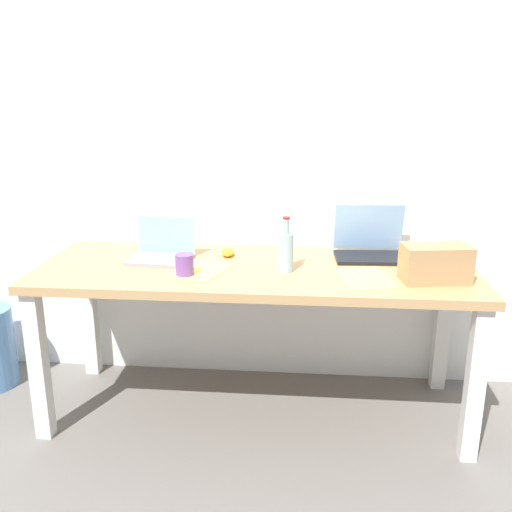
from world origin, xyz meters
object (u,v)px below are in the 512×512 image
Objects in this scene: computer_mouse at (228,252)px; coffee_mug at (185,265)px; laptop_left at (162,251)px; laptop_right at (370,245)px; cardboard_box at (436,263)px; beer_bottle at (286,251)px; desk at (256,285)px.

computer_mouse is 1.05× the size of coffee_mug.
laptop_right reaches higher than laptop_left.
cardboard_box is at bearing -9.35° from laptop_left.
laptop_left is at bearing -169.77° from computer_mouse.
laptop_left is 1.21× the size of beer_bottle.
cardboard_box reaches higher than desk.
cardboard_box is at bearing 1.09° from coffee_mug.
desk is 0.24m from beer_bottle.
cardboard_box is at bearing -24.01° from computer_mouse.
coffee_mug reaches higher than desk.
cardboard_box is (0.92, -0.29, 0.06)m from computer_mouse.
laptop_left is 3.16× the size of coffee_mug.
desk is 6.63× the size of laptop_left.
computer_mouse is at bearing 64.88° from coffee_mug.
computer_mouse is at bearing 162.43° from cardboard_box.
beer_bottle is 2.61× the size of coffee_mug.
laptop_right is at bearing 7.54° from laptop_left.
laptop_right is 0.41m from cardboard_box.
desk is 0.24m from computer_mouse.
desk is 19.90× the size of computer_mouse.
computer_mouse is (-0.29, 0.21, -0.08)m from beer_bottle.
coffee_mug is (-0.15, -0.31, 0.03)m from computer_mouse.
laptop_right is 1.24× the size of cardboard_box.
laptop_left is 0.87× the size of laptop_right.
cardboard_box is (0.24, -0.33, 0.02)m from laptop_right.
desk is 0.59m from laptop_right.
computer_mouse is 0.36× the size of cardboard_box.
cardboard_box is at bearing -54.23° from laptop_right.
laptop_left is at bearing 125.02° from coffee_mug.
laptop_left is at bearing 168.13° from beer_bottle.
cardboard_box is 2.92× the size of coffee_mug.
beer_bottle is at bearing -11.87° from laptop_left.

